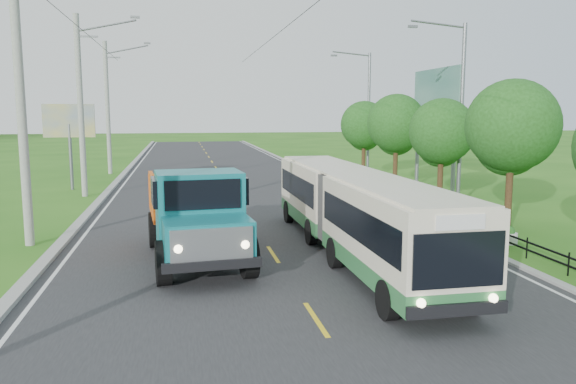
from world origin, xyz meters
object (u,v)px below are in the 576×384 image
object	(u,v)px
tree_third	(511,131)
pole_near	(22,101)
tree_fourth	(442,135)
tree_back	(364,127)
pole_mid	(81,105)
planter_near	(508,236)
planter_mid	(417,202)
billboard_left	(69,126)
dump_truck	(196,209)
pole_far	(108,107)
billboard_right	(436,102)
streetlight_far	(367,110)
bus	(354,207)
tree_fifth	(396,127)
streetlight_mid	(459,108)
planter_far	(365,182)

from	to	relation	value
tree_third	pole_near	bearing A→B (deg)	177.29
tree_fourth	tree_back	size ratio (longest dim) A/B	0.98
pole_mid	planter_near	distance (m)	23.08
pole_mid	planter_mid	bearing A→B (deg)	-22.54
billboard_left	dump_truck	bearing A→B (deg)	-68.93
pole_far	tree_third	size ratio (longest dim) A/B	1.67
pole_mid	billboard_right	size ratio (longest dim) A/B	1.37
pole_mid	billboard_left	xyz separation A→B (m)	(-1.24, 3.00, -1.23)
tree_third	streetlight_far	bearing A→B (deg)	87.73
planter_near	bus	size ratio (longest dim) A/B	0.05
planter_mid	billboard_left	bearing A→B (deg)	151.08
streetlight_far	planter_mid	bearing A→B (deg)	-98.30
pole_near	streetlight_far	size ratio (longest dim) A/B	1.10
planter_mid	tree_fifth	bearing A→B (deg)	78.44
pole_mid	streetlight_mid	world-z (taller)	pole_mid
tree_back	billboard_right	distance (m)	6.82
tree_fourth	tree_fifth	distance (m)	6.01
streetlight_mid	dump_truck	distance (m)	15.80
planter_near	dump_truck	distance (m)	11.20
streetlight_far	dump_truck	size ratio (longest dim) A/B	1.25
streetlight_mid	dump_truck	world-z (taller)	streetlight_mid
tree_third	dump_truck	world-z (taller)	tree_third
pole_far	tree_fifth	world-z (taller)	pole_far
pole_far	pole_near	bearing A→B (deg)	-90.00
tree_fourth	streetlight_far	xyz separation A→B (m)	(0.79, 13.86, 1.32)
planter_mid	bus	bearing A→B (deg)	-124.94
tree_fifth	streetlight_far	size ratio (longest dim) A/B	0.64
planter_far	planter_near	bearing A→B (deg)	-90.00
pole_mid	tree_third	xyz separation A→B (m)	(18.12, -12.86, -1.11)
streetlight_far	bus	bearing A→B (deg)	-109.60
tree_third	bus	bearing A→B (deg)	-159.38
pole_near	planter_near	bearing A→B (deg)	-10.09
planter_near	dump_truck	size ratio (longest dim) A/B	0.09
planter_near	billboard_right	world-z (taller)	billboard_right
pole_far	tree_third	distance (m)	30.78
pole_near	planter_far	bearing A→B (deg)	37.63
tree_back	streetlight_far	size ratio (longest dim) A/B	0.61
pole_far	streetlight_mid	size ratio (longest dim) A/B	1.10
tree_fifth	tree_back	world-z (taller)	tree_fifth
pole_mid	billboard_left	bearing A→B (deg)	112.42
pole_mid	pole_far	size ratio (longest dim) A/B	1.00
tree_fourth	planter_far	xyz separation A→B (m)	(-1.26, 7.86, -3.30)
billboard_left	planter_near	bearing A→B (deg)	-44.84
pole_far	billboard_right	size ratio (longest dim) A/B	1.37
tree_back	dump_truck	distance (m)	23.84
planter_far	dump_truck	distance (m)	19.64
pole_near	tree_fifth	size ratio (longest dim) A/B	1.72
tree_fifth	billboard_left	xyz separation A→B (m)	(-19.36, 3.86, 0.01)
billboard_right	tree_fourth	bearing A→B (deg)	-112.64
billboard_left	pole_far	bearing A→B (deg)	82.17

